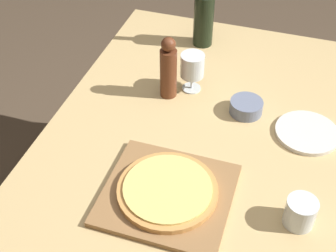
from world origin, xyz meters
TOP-DOWN VIEW (x-y plane):
  - dining_table at (0.00, 0.00)m, footprint 1.00×1.59m
  - cutting_board at (-0.02, -0.21)m, footprint 0.36×0.34m
  - pizza at (-0.02, -0.21)m, footprint 0.29×0.29m
  - wine_bottle at (-0.13, 0.61)m, footprint 0.08×0.08m
  - pepper_mill at (-0.16, 0.24)m, footprint 0.06×0.06m
  - wine_glass at (-0.09, 0.30)m, footprint 0.09×0.09m
  - small_bowl at (0.12, 0.23)m, footprint 0.11×0.11m
  - drinking_tumbler at (0.35, -0.18)m, footprint 0.08×0.08m
  - dinner_plate at (0.34, 0.18)m, footprint 0.21×0.21m

SIDE VIEW (x-z plane):
  - dining_table at x=0.00m, z-range 0.29..1.02m
  - dinner_plate at x=0.34m, z-range 0.73..0.74m
  - cutting_board at x=-0.02m, z-range 0.73..0.75m
  - small_bowl at x=0.12m, z-range 0.73..0.78m
  - pizza at x=-0.02m, z-range 0.75..0.77m
  - drinking_tumbler at x=0.35m, z-range 0.73..0.81m
  - wine_glass at x=-0.09m, z-range 0.76..0.90m
  - pepper_mill at x=-0.16m, z-range 0.72..0.96m
  - wine_bottle at x=-0.13m, z-range 0.69..1.03m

